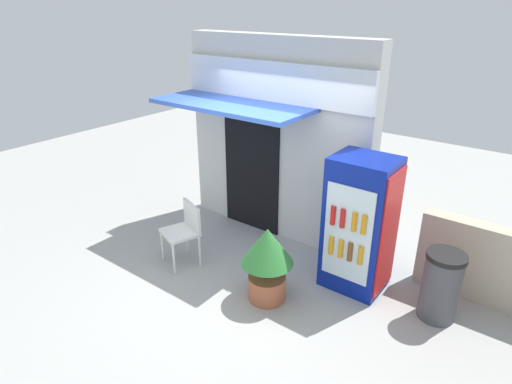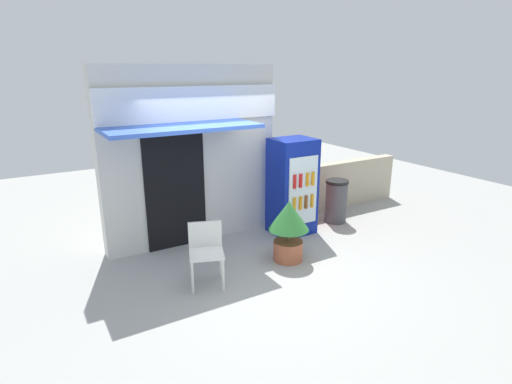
{
  "view_description": "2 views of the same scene",
  "coord_description": "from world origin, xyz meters",
  "px_view_note": "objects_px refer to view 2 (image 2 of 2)",
  "views": [
    {
      "loc": [
        3.17,
        -3.69,
        3.41
      ],
      "look_at": [
        0.21,
        0.23,
        1.25
      ],
      "focal_mm": 30.48,
      "sensor_mm": 36.0,
      "label": 1
    },
    {
      "loc": [
        -2.86,
        -4.88,
        2.93
      ],
      "look_at": [
        0.29,
        0.43,
        1.05
      ],
      "focal_mm": 28.59,
      "sensor_mm": 36.0,
      "label": 2
    }
  ],
  "objects_px": {
    "drink_cooler": "(293,187)",
    "trash_bin": "(336,201)",
    "potted_plant_near_shop": "(289,225)",
    "plastic_chair": "(206,248)"
  },
  "relations": [
    {
      "from": "drink_cooler",
      "to": "potted_plant_near_shop",
      "type": "relative_size",
      "value": 1.78
    },
    {
      "from": "plastic_chair",
      "to": "trash_bin",
      "type": "bearing_deg",
      "value": 16.02
    },
    {
      "from": "plastic_chair",
      "to": "potted_plant_near_shop",
      "type": "relative_size",
      "value": 0.9
    },
    {
      "from": "plastic_chair",
      "to": "trash_bin",
      "type": "height_order",
      "value": "plastic_chair"
    },
    {
      "from": "drink_cooler",
      "to": "trash_bin",
      "type": "xyz_separation_m",
      "value": [
        1.05,
        -0.01,
        -0.45
      ]
    },
    {
      "from": "potted_plant_near_shop",
      "to": "trash_bin",
      "type": "xyz_separation_m",
      "value": [
        1.79,
        0.92,
        -0.16
      ]
    },
    {
      "from": "potted_plant_near_shop",
      "to": "trash_bin",
      "type": "bearing_deg",
      "value": 27.12
    },
    {
      "from": "potted_plant_near_shop",
      "to": "trash_bin",
      "type": "distance_m",
      "value": 2.02
    },
    {
      "from": "drink_cooler",
      "to": "potted_plant_near_shop",
      "type": "xyz_separation_m",
      "value": [
        -0.74,
        -0.93,
        -0.28
      ]
    },
    {
      "from": "plastic_chair",
      "to": "trash_bin",
      "type": "distance_m",
      "value": 3.32
    }
  ]
}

